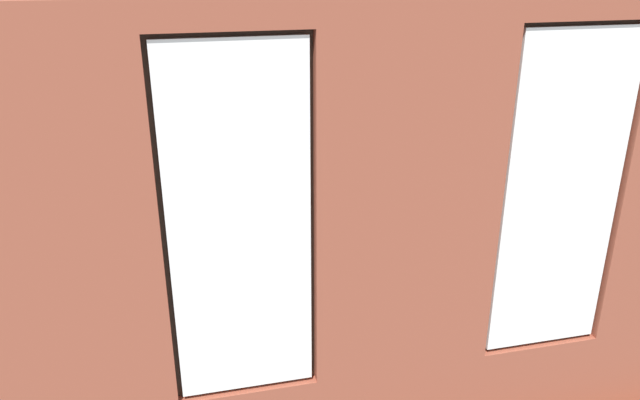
{
  "coord_description": "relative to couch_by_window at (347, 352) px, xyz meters",
  "views": [
    {
      "loc": [
        1.35,
        6.06,
        3.31
      ],
      "look_at": [
        -0.02,
        0.4,
        0.93
      ],
      "focal_mm": 35.0,
      "sensor_mm": 36.0,
      "label": 1
    }
  ],
  "objects": [
    {
      "name": "ground_plane",
      "position": [
        -0.18,
        -2.12,
        -0.38
      ],
      "size": [
        6.7,
        6.3,
        0.1
      ],
      "primitive_type": "cube",
      "color": "brown"
    },
    {
      "name": "brick_wall_with_windows",
      "position": [
        -0.18,
        0.65,
        1.16
      ],
      "size": [
        6.1,
        0.3,
        3.08
      ],
      "color": "brown",
      "rests_on": "ground_plane"
    },
    {
      "name": "couch_by_window",
      "position": [
        0.0,
        0.0,
        0.0
      ],
      "size": [
        1.96,
        0.87,
        0.8
      ],
      "color": "black",
      "rests_on": "ground_plane"
    },
    {
      "name": "couch_left",
      "position": [
        -2.53,
        -1.74,
        0.0
      ],
      "size": [
        0.99,
        1.96,
        0.8
      ],
      "rotation": [
        0.0,
        0.0,
        1.63
      ],
      "color": "black",
      "rests_on": "ground_plane"
    },
    {
      "name": "coffee_table",
      "position": [
        -0.24,
        -2.06,
        0.07
      ],
      "size": [
        1.4,
        0.86,
        0.45
      ],
      "color": "olive",
      "rests_on": "ground_plane"
    },
    {
      "name": "cup_ceramic",
      "position": [
        0.18,
        -1.93,
        0.17
      ],
      "size": [
        0.08,
        0.08,
        0.1
      ],
      "primitive_type": "cylinder",
      "color": "silver",
      "rests_on": "coffee_table"
    },
    {
      "name": "candle_jar",
      "position": [
        -0.34,
        -1.93,
        0.17
      ],
      "size": [
        0.08,
        0.08,
        0.1
      ],
      "primitive_type": "cylinder",
      "color": "#B7333D",
      "rests_on": "coffee_table"
    },
    {
      "name": "remote_gray",
      "position": [
        -0.24,
        -2.06,
        0.13
      ],
      "size": [
        0.06,
        0.17,
        0.02
      ],
      "primitive_type": "cube",
      "rotation": [
        0.0,
        0.0,
        6.21
      ],
      "color": "#59595B",
      "rests_on": "coffee_table"
    },
    {
      "name": "media_console",
      "position": [
        2.52,
        -2.6,
        -0.03
      ],
      "size": [
        1.0,
        0.42,
        0.59
      ],
      "primitive_type": "cube",
      "color": "black",
      "rests_on": "ground_plane"
    },
    {
      "name": "tv_flatscreen",
      "position": [
        2.52,
        -2.61,
        0.61
      ],
      "size": [
        1.0,
        0.2,
        0.69
      ],
      "color": "black",
      "rests_on": "media_console"
    },
    {
      "name": "potted_plant_by_left_couch",
      "position": [
        -2.13,
        -3.14,
        0.06
      ],
      "size": [
        0.4,
        0.4,
        0.59
      ],
      "color": "brown",
      "rests_on": "ground_plane"
    },
    {
      "name": "potted_plant_mid_room_small",
      "position": [
        -1.37,
        -2.63,
        0.03
      ],
      "size": [
        0.3,
        0.3,
        0.52
      ],
      "color": "gray",
      "rests_on": "ground_plane"
    },
    {
      "name": "potted_plant_between_couches",
      "position": [
        -1.43,
        -0.04,
        0.32
      ],
      "size": [
        1.11,
        1.11,
        1.15
      ],
      "color": "#9E5638",
      "rests_on": "ground_plane"
    },
    {
      "name": "potted_plant_beside_window_right",
      "position": [
        1.88,
        0.1,
        0.33
      ],
      "size": [
        0.57,
        0.57,
        0.99
      ],
      "color": "#47423D",
      "rests_on": "ground_plane"
    }
  ]
}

